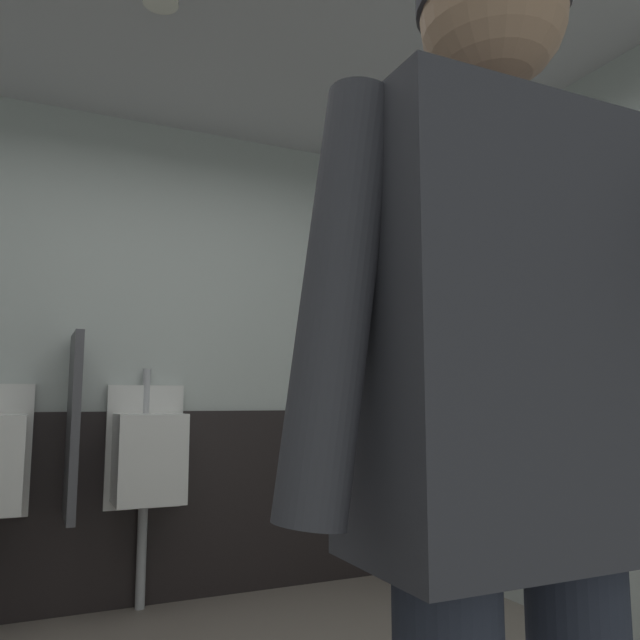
{
  "coord_description": "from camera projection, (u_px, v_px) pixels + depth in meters",
  "views": [
    {
      "loc": [
        -0.58,
        -1.72,
        1.07
      ],
      "look_at": [
        0.01,
        -0.43,
        1.25
      ],
      "focal_mm": 35.07,
      "sensor_mm": 36.0,
      "label": 1
    }
  ],
  "objects": [
    {
      "name": "urinal_middle",
      "position": [
        148.0,
        457.0,
        3.24
      ],
      "size": [
        0.4,
        0.34,
        1.24
      ],
      "color": "white",
      "rests_on": "ground_plane"
    },
    {
      "name": "wall_back",
      "position": [
        147.0,
        353.0,
        3.51
      ],
      "size": [
        4.26,
        0.12,
        2.66
      ],
      "primitive_type": "cube",
      "color": "silver",
      "rests_on": "ground_plane"
    },
    {
      "name": "person",
      "position": [
        512.0,
        427.0,
        0.86
      ],
      "size": [
        0.65,
        0.6,
        1.75
      ],
      "color": "#2D3342",
      "rests_on": "ground_plane"
    },
    {
      "name": "downlight_far",
      "position": [
        161.0,
        1.0,
        2.48
      ],
      "size": [
        0.14,
        0.14,
        0.03
      ],
      "primitive_type": "cylinder",
      "color": "white"
    },
    {
      "name": "privacy_divider_panel",
      "position": [
        73.0,
        425.0,
        3.04
      ],
      "size": [
        0.04,
        0.4,
        0.9
      ],
      "primitive_type": "cube",
      "color": "#4C4C51"
    },
    {
      "name": "wainscot_band_back",
      "position": [
        143.0,
        507.0,
        3.34
      ],
      "size": [
        3.66,
        0.03,
        1.01
      ],
      "primitive_type": "cube",
      "color": "black",
      "rests_on": "ground_plane"
    }
  ]
}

